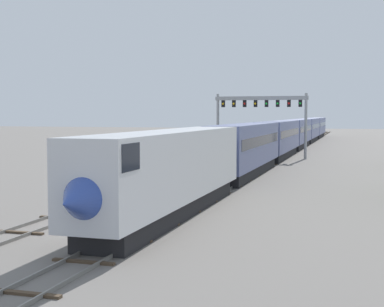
# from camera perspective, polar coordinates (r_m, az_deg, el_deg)

# --- Properties ---
(ground_plane) EXTENTS (400.00, 400.00, 0.00)m
(ground_plane) POSITION_cam_1_polar(r_m,az_deg,el_deg) (28.60, -8.90, -7.59)
(ground_plane) COLOR slate
(track_main) EXTENTS (2.60, 200.00, 0.16)m
(track_main) POSITION_cam_1_polar(r_m,az_deg,el_deg) (86.05, 9.82, 0.19)
(track_main) COLOR slate
(track_main) RESTS_ON ground
(track_near) EXTENTS (2.60, 160.00, 0.16)m
(track_near) POSITION_cam_1_polar(r_m,az_deg,el_deg) (67.35, 3.14, -0.81)
(track_near) COLOR slate
(track_near) RESTS_ON ground
(passenger_train) EXTENTS (3.04, 132.46, 4.80)m
(passenger_train) POSITION_cam_1_polar(r_m,az_deg,el_deg) (85.95, 9.84, 1.88)
(passenger_train) COLOR silver
(passenger_train) RESTS_ON ground
(signal_gantry) EXTENTS (12.10, 0.49, 8.37)m
(signal_gantry) POSITION_cam_1_polar(r_m,az_deg,el_deg) (73.78, 6.98, 4.37)
(signal_gantry) COLOR #999BA0
(signal_gantry) RESTS_ON ground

